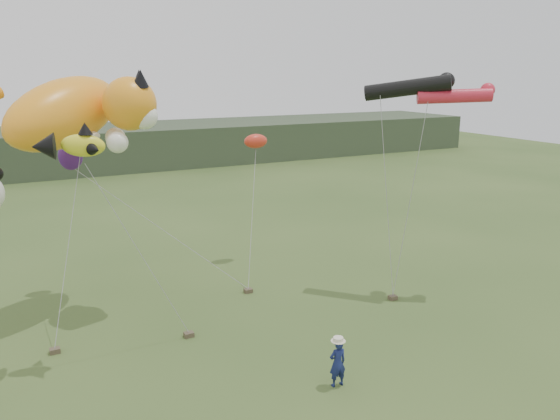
{
  "coord_description": "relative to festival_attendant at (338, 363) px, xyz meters",
  "views": [
    {
      "loc": [
        -7.49,
        -13.22,
        9.48
      ],
      "look_at": [
        0.77,
        3.0,
        4.87
      ],
      "focal_mm": 35.0,
      "sensor_mm": 36.0,
      "label": 1
    }
  ],
  "objects": [
    {
      "name": "headland",
      "position": [
        -4.07,
        45.22,
        1.15
      ],
      "size": [
        90.0,
        13.0,
        4.0
      ],
      "color": "#2D3D28",
      "rests_on": "ground"
    },
    {
      "name": "fish_kite",
      "position": [
        -6.66,
        5.13,
        6.54
      ],
      "size": [
        2.25,
        1.49,
        1.12
      ],
      "color": "yellow",
      "rests_on": "ground"
    },
    {
      "name": "festival_attendant",
      "position": [
        0.0,
        0.0,
        0.0
      ],
      "size": [
        0.58,
        0.39,
        1.55
      ],
      "primitive_type": "imported",
      "rotation": [
        0.0,
        0.0,
        3.1
      ],
      "color": "navy",
      "rests_on": "ground"
    },
    {
      "name": "sandbag_anchors",
      "position": [
        -3.01,
        5.38,
        -0.69
      ],
      "size": [
        16.64,
        5.3,
        0.18
      ],
      "color": "brown",
      "rests_on": "ground"
    },
    {
      "name": "cat_kite",
      "position": [
        -5.76,
        9.45,
        7.24
      ],
      "size": [
        7.23,
        5.54,
        3.68
      ],
      "color": "orange",
      "rests_on": "ground"
    },
    {
      "name": "misc_kites",
      "position": [
        -2.24,
        12.04,
        5.29
      ],
      "size": [
        9.92,
        0.98,
        1.24
      ],
      "color": "red",
      "rests_on": "ground"
    },
    {
      "name": "ground",
      "position": [
        -0.96,
        0.54,
        -0.78
      ],
      "size": [
        120.0,
        120.0,
        0.0
      ],
      "primitive_type": "plane",
      "color": "#385123",
      "rests_on": "ground"
    },
    {
      "name": "tube_kites",
      "position": [
        7.63,
        5.03,
        8.0
      ],
      "size": [
        4.61,
        3.71,
        1.29
      ],
      "color": "black",
      "rests_on": "ground"
    }
  ]
}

